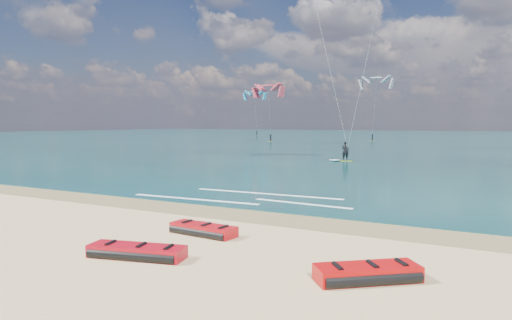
{
  "coord_description": "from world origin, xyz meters",
  "views": [
    {
      "loc": [
        11.72,
        -12.68,
        3.7
      ],
      "look_at": [
        0.75,
        8.0,
        1.78
      ],
      "focal_mm": 32.0,
      "sensor_mm": 36.0,
      "label": 1
    }
  ],
  "objects_px": {
    "packed_kite_mid": "(203,235)",
    "packed_kite_right": "(367,281)",
    "kitesurfer_main": "(346,50)",
    "packed_kite_left": "(137,258)"
  },
  "relations": [
    {
      "from": "packed_kite_right",
      "to": "kitesurfer_main",
      "type": "bearing_deg",
      "value": 69.95
    },
    {
      "from": "packed_kite_mid",
      "to": "packed_kite_right",
      "type": "relative_size",
      "value": 0.95
    },
    {
      "from": "packed_kite_mid",
      "to": "packed_kite_left",
      "type": "bearing_deg",
      "value": -88.28
    },
    {
      "from": "packed_kite_right",
      "to": "kitesurfer_main",
      "type": "xyz_separation_m",
      "value": [
        -9.34,
        28.72,
        10.01
      ]
    },
    {
      "from": "packed_kite_right",
      "to": "kitesurfer_main",
      "type": "height_order",
      "value": "kitesurfer_main"
    },
    {
      "from": "packed_kite_left",
      "to": "packed_kite_right",
      "type": "distance_m",
      "value": 6.16
    },
    {
      "from": "kitesurfer_main",
      "to": "packed_kite_mid",
      "type": "bearing_deg",
      "value": -78.28
    },
    {
      "from": "packed_kite_mid",
      "to": "packed_kite_right",
      "type": "distance_m",
      "value": 6.2
    },
    {
      "from": "packed_kite_left",
      "to": "kitesurfer_main",
      "type": "relative_size",
      "value": 0.15
    },
    {
      "from": "packed_kite_right",
      "to": "packed_kite_mid",
      "type": "bearing_deg",
      "value": 124.52
    }
  ]
}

